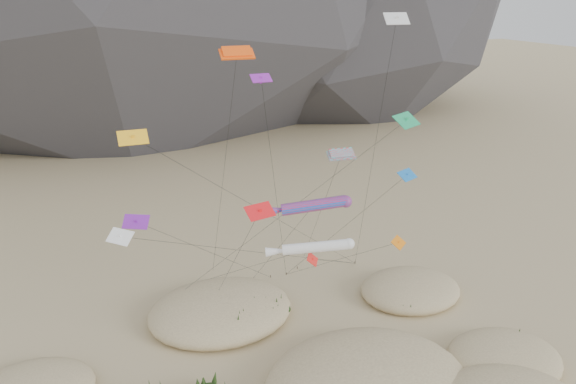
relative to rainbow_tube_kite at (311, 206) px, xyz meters
name	(u,v)px	position (x,y,z in m)	size (l,w,h in m)	color
kite_stakes	(254,283)	(-2.25, 9.23, -12.05)	(22.61, 2.94, 0.30)	#3F2D1E
rainbow_tube_kite	(311,206)	(0.00, 0.00, 0.00)	(7.70, 10.81, 13.08)	red
white_tube_kite	(312,248)	(-2.85, -6.14, -0.81)	(8.04, 19.76, 12.10)	silver
orange_parafoil	(237,56)	(-5.73, 2.22, 13.04)	(2.85, 12.75, 26.04)	#F34B0C
multi_parafoil	(341,156)	(2.47, -0.72, 4.53)	(4.58, 14.90, 17.39)	red
delta_kites	(302,167)	(-1.93, -2.22, 4.51)	(28.18, 17.43, 28.40)	blue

